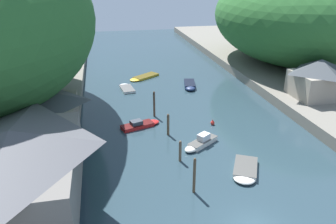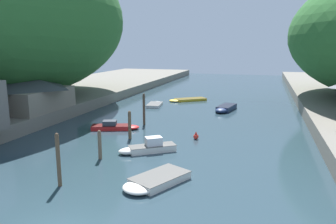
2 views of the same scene
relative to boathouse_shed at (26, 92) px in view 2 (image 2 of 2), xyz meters
name	(u,v)px [view 2 (image 2 of 2)]	position (x,y,z in m)	size (l,w,h in m)	color
water_surface	(191,114)	(17.86, 9.70, -3.65)	(130.00, 130.00, 0.00)	#283D47
left_bank	(33,100)	(-7.09, 9.70, -2.90)	(22.00, 120.00, 1.50)	slate
hillside_left	(4,18)	(-8.19, 6.60, 9.11)	(30.46, 42.64, 22.52)	#2D662D
boathouse_shed	(26,92)	(0.00, 0.00, 0.00)	(8.28, 9.39, 4.14)	gray
boat_open_rowboat	(147,148)	(17.61, -6.79, -3.25)	(4.81, 3.91, 1.29)	silver
boat_yellow_tender	(186,100)	(14.68, 20.21, -3.46)	(6.30, 5.42, 0.38)	gold
boat_small_dinghy	(225,108)	(21.85, 13.32, -3.29)	(2.76, 5.50, 0.72)	navy
boat_far_upstream	(154,181)	(20.34, -13.00, -3.39)	(4.13, 5.30, 0.53)	silver
boat_moored_right	(116,127)	(11.63, -0.37, -3.34)	(5.38, 3.08, 0.98)	red
boat_white_cruiser	(155,104)	(11.10, 14.75, -3.46)	(2.54, 5.16, 0.39)	white
mooring_post_nearest	(58,160)	(14.55, -14.88, -1.86)	(0.26, 0.26, 3.57)	brown
mooring_post_second	(100,145)	(14.59, -9.48, -2.45)	(0.29, 0.29, 2.39)	brown
mooring_post_middle	(130,125)	(14.58, -3.37, -2.25)	(0.31, 0.31, 2.79)	brown
mooring_post_fourth	(144,109)	(13.86, 2.51, -1.82)	(0.29, 0.29, 3.64)	#4C3D2D
channel_buoy_near	(196,136)	(20.82, -1.71, -3.35)	(0.52, 0.52, 0.78)	red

